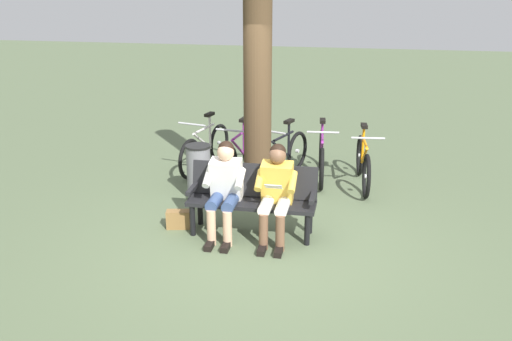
{
  "coord_description": "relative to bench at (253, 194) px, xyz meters",
  "views": [
    {
      "loc": [
        -1.1,
        6.13,
        3.1
      ],
      "look_at": [
        0.18,
        -0.48,
        0.75
      ],
      "focal_mm": 39.25,
      "sensor_mm": 36.0,
      "label": 1
    }
  ],
  "objects": [
    {
      "name": "bench",
      "position": [
        0.0,
        0.0,
        0.0
      ],
      "size": [
        1.6,
        0.48,
        0.87
      ],
      "rotation": [
        0.0,
        0.0,
        0.0
      ],
      "color": "black",
      "rests_on": "ground"
    },
    {
      "name": "bicycle_green",
      "position": [
        1.26,
        -2.24,
        -0.15
      ],
      "size": [
        0.54,
        1.65,
        0.94
      ],
      "rotation": [
        0.0,
        0.0,
        1.35
      ],
      "color": "black",
      "rests_on": "ground"
    },
    {
      "name": "bicycle_black",
      "position": [
        -0.69,
        -2.16,
        -0.15
      ],
      "size": [
        0.48,
        1.68,
        0.94
      ],
      "rotation": [
        0.0,
        0.0,
        1.66
      ],
      "color": "black",
      "rests_on": "ground"
    },
    {
      "name": "bicycle_blue",
      "position": [
        -1.35,
        -1.96,
        -0.15
      ],
      "size": [
        0.48,
        1.68,
        0.94
      ],
      "rotation": [
        0.0,
        0.0,
        1.68
      ],
      "color": "black",
      "rests_on": "ground"
    },
    {
      "name": "litter_bin",
      "position": [
        1.0,
        -0.99,
        -0.1
      ],
      "size": [
        0.37,
        0.37,
        0.8
      ],
      "color": "slate",
      "rests_on": "ground"
    },
    {
      "name": "handbag",
      "position": [
        0.97,
        0.08,
        -0.39
      ],
      "size": [
        0.32,
        0.2,
        0.24
      ],
      "primitive_type": "cube",
      "rotation": [
        0.0,
        0.0,
        0.21
      ],
      "color": "olive",
      "rests_on": "ground"
    },
    {
      "name": "bicycle_silver",
      "position": [
        0.6,
        -2.0,
        -0.15
      ],
      "size": [
        0.48,
        1.67,
        0.94
      ],
      "rotation": [
        0.0,
        0.0,
        1.44
      ],
      "color": "black",
      "rests_on": "ground"
    },
    {
      "name": "person_reading",
      "position": [
        -0.32,
        0.16,
        0.16
      ],
      "size": [
        0.49,
        0.76,
        1.2
      ],
      "rotation": [
        0.0,
        0.0,
        0.0
      ],
      "color": "gold",
      "rests_on": "ground"
    },
    {
      "name": "tree_trunk",
      "position": [
        0.16,
        -1.17,
        1.39
      ],
      "size": [
        0.39,
        0.39,
        3.8
      ],
      "primitive_type": "cylinder",
      "color": "#4C3823",
      "rests_on": "ground"
    },
    {
      "name": "bicycle_orange",
      "position": [
        -0.09,
        -2.03,
        -0.15
      ],
      "size": [
        0.68,
        1.6,
        0.94
      ],
      "rotation": [
        0.0,
        0.0,
        1.23
      ],
      "color": "black",
      "rests_on": "ground"
    },
    {
      "name": "person_companion",
      "position": [
        0.32,
        0.17,
        0.16
      ],
      "size": [
        0.49,
        0.76,
        1.2
      ],
      "rotation": [
        0.0,
        0.0,
        0.0
      ],
      "color": "white",
      "rests_on": "ground"
    },
    {
      "name": "ground_plane",
      "position": [
        -0.18,
        0.26,
        -0.51
      ],
      "size": [
        40.0,
        40.0,
        0.0
      ],
      "primitive_type": "plane",
      "color": "#566647"
    }
  ]
}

